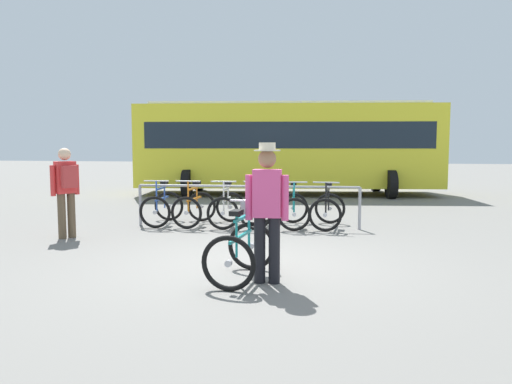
{
  "coord_description": "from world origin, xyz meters",
  "views": [
    {
      "loc": [
        1.41,
        -6.72,
        1.7
      ],
      "look_at": [
        0.04,
        0.44,
        1.0
      ],
      "focal_mm": 34.67,
      "sensor_mm": 36.0,
      "label": 1
    }
  ],
  "objects_px": {
    "racked_bike_blue": "(162,207)",
    "racked_bike_white": "(227,208)",
    "bus_distant": "(288,143)",
    "racked_bike_black": "(328,210)",
    "racked_bike_red": "(260,209)",
    "person_with_featured_bike": "(267,207)",
    "racked_bike_teal": "(293,209)",
    "pedestrian_with_backpack": "(66,187)",
    "featured_bicycle": "(243,244)",
    "racked_bike_orange": "(194,208)"
  },
  "relations": [
    {
      "from": "racked_bike_red",
      "to": "featured_bicycle",
      "type": "xyz_separation_m",
      "value": [
        0.51,
        -4.0,
        0.08
      ]
    },
    {
      "from": "racked_bike_red",
      "to": "racked_bike_black",
      "type": "xyz_separation_m",
      "value": [
        1.4,
        0.1,
        0.0
      ]
    },
    {
      "from": "racked_bike_white",
      "to": "racked_bike_red",
      "type": "height_order",
      "value": "same"
    },
    {
      "from": "racked_bike_white",
      "to": "pedestrian_with_backpack",
      "type": "height_order",
      "value": "pedestrian_with_backpack"
    },
    {
      "from": "racked_bike_red",
      "to": "pedestrian_with_backpack",
      "type": "height_order",
      "value": "pedestrian_with_backpack"
    },
    {
      "from": "racked_bike_white",
      "to": "bus_distant",
      "type": "height_order",
      "value": "bus_distant"
    },
    {
      "from": "racked_bike_red",
      "to": "racked_bike_black",
      "type": "relative_size",
      "value": 0.97
    },
    {
      "from": "racked_bike_red",
      "to": "pedestrian_with_backpack",
      "type": "xyz_separation_m",
      "value": [
        -3.21,
        -1.96,
        0.57
      ]
    },
    {
      "from": "racked_bike_white",
      "to": "bus_distant",
      "type": "distance_m",
      "value": 6.96
    },
    {
      "from": "racked_bike_teal",
      "to": "pedestrian_with_backpack",
      "type": "distance_m",
      "value": 4.43
    },
    {
      "from": "racked_bike_orange",
      "to": "bus_distant",
      "type": "bearing_deg",
      "value": 80.76
    },
    {
      "from": "racked_bike_black",
      "to": "racked_bike_orange",
      "type": "bearing_deg",
      "value": -175.9
    },
    {
      "from": "racked_bike_blue",
      "to": "racked_bike_orange",
      "type": "xyz_separation_m",
      "value": [
        0.7,
        0.05,
        0.0
      ]
    },
    {
      "from": "racked_bike_black",
      "to": "featured_bicycle",
      "type": "distance_m",
      "value": 4.2
    },
    {
      "from": "racked_bike_white",
      "to": "racked_bike_teal",
      "type": "height_order",
      "value": "same"
    },
    {
      "from": "racked_bike_black",
      "to": "pedestrian_with_backpack",
      "type": "relative_size",
      "value": 0.7
    },
    {
      "from": "racked_bike_teal",
      "to": "bus_distant",
      "type": "relative_size",
      "value": 0.12
    },
    {
      "from": "racked_bike_orange",
      "to": "person_with_featured_bike",
      "type": "bearing_deg",
      "value": -61.04
    },
    {
      "from": "racked_bike_white",
      "to": "racked_bike_orange",
      "type": "bearing_deg",
      "value": -175.9
    },
    {
      "from": "racked_bike_red",
      "to": "pedestrian_with_backpack",
      "type": "bearing_deg",
      "value": -148.58
    },
    {
      "from": "racked_bike_blue",
      "to": "bus_distant",
      "type": "relative_size",
      "value": 0.11
    },
    {
      "from": "racked_bike_red",
      "to": "person_with_featured_bike",
      "type": "xyz_separation_m",
      "value": [
        0.85,
        -4.17,
        0.58
      ]
    },
    {
      "from": "racked_bike_red",
      "to": "racked_bike_black",
      "type": "bearing_deg",
      "value": 4.1
    },
    {
      "from": "person_with_featured_bike",
      "to": "bus_distant",
      "type": "height_order",
      "value": "bus_distant"
    },
    {
      "from": "racked_bike_orange",
      "to": "racked_bike_black",
      "type": "height_order",
      "value": "same"
    },
    {
      "from": "racked_bike_white",
      "to": "featured_bicycle",
      "type": "xyz_separation_m",
      "value": [
        1.21,
        -3.95,
        0.08
      ]
    },
    {
      "from": "racked_bike_black",
      "to": "racked_bike_teal",
      "type": "bearing_deg",
      "value": -175.9
    },
    {
      "from": "racked_bike_blue",
      "to": "racked_bike_teal",
      "type": "distance_m",
      "value": 2.8
    },
    {
      "from": "racked_bike_blue",
      "to": "racked_bike_white",
      "type": "xyz_separation_m",
      "value": [
        1.4,
        0.1,
        0.0
      ]
    },
    {
      "from": "bus_distant",
      "to": "racked_bike_black",
      "type": "bearing_deg",
      "value": -75.87
    },
    {
      "from": "racked_bike_white",
      "to": "racked_bike_red",
      "type": "distance_m",
      "value": 0.7
    },
    {
      "from": "racked_bike_black",
      "to": "pedestrian_with_backpack",
      "type": "bearing_deg",
      "value": -155.9
    },
    {
      "from": "pedestrian_with_backpack",
      "to": "racked_bike_black",
      "type": "bearing_deg",
      "value": 24.1
    },
    {
      "from": "person_with_featured_bike",
      "to": "bus_distant",
      "type": "relative_size",
      "value": 0.17
    },
    {
      "from": "racked_bike_orange",
      "to": "racked_bike_red",
      "type": "height_order",
      "value": "same"
    },
    {
      "from": "racked_bike_orange",
      "to": "featured_bicycle",
      "type": "bearing_deg",
      "value": -63.93
    },
    {
      "from": "racked_bike_orange",
      "to": "racked_bike_black",
      "type": "bearing_deg",
      "value": 4.1
    },
    {
      "from": "racked_bike_white",
      "to": "racked_bike_red",
      "type": "bearing_deg",
      "value": 4.1
    },
    {
      "from": "person_with_featured_bike",
      "to": "featured_bicycle",
      "type": "bearing_deg",
      "value": 154.48
    },
    {
      "from": "racked_bike_blue",
      "to": "bus_distant",
      "type": "xyz_separation_m",
      "value": [
        1.81,
        6.91,
        1.37
      ]
    },
    {
      "from": "racked_bike_red",
      "to": "racked_bike_teal",
      "type": "relative_size",
      "value": 0.94
    },
    {
      "from": "featured_bicycle",
      "to": "pedestrian_with_backpack",
      "type": "height_order",
      "value": "pedestrian_with_backpack"
    },
    {
      "from": "person_with_featured_bike",
      "to": "pedestrian_with_backpack",
      "type": "bearing_deg",
      "value": 151.47
    },
    {
      "from": "racked_bike_white",
      "to": "racked_bike_red",
      "type": "relative_size",
      "value": 1.05
    },
    {
      "from": "bus_distant",
      "to": "racked_bike_orange",
      "type": "bearing_deg",
      "value": -99.24
    },
    {
      "from": "racked_bike_teal",
      "to": "featured_bicycle",
      "type": "distance_m",
      "value": 4.06
    },
    {
      "from": "racked_bike_orange",
      "to": "racked_bike_white",
      "type": "distance_m",
      "value": 0.7
    },
    {
      "from": "racked_bike_black",
      "to": "pedestrian_with_backpack",
      "type": "xyz_separation_m",
      "value": [
        -4.6,
        -2.06,
        0.57
      ]
    },
    {
      "from": "featured_bicycle",
      "to": "bus_distant",
      "type": "relative_size",
      "value": 0.12
    },
    {
      "from": "racked_bike_black",
      "to": "person_with_featured_bike",
      "type": "bearing_deg",
      "value": -97.24
    }
  ]
}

